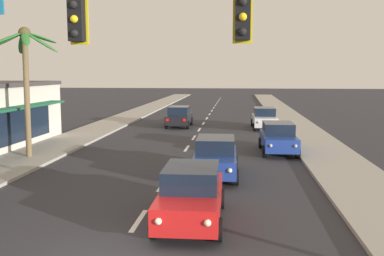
{
  "coord_description": "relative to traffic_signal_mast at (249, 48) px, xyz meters",
  "views": [
    {
      "loc": [
        2.93,
        -9.51,
        4.48
      ],
      "look_at": [
        1.1,
        8.0,
        2.2
      ],
      "focal_mm": 40.63,
      "sensor_mm": 36.0,
      "label": 1
    }
  ],
  "objects": [
    {
      "name": "sedan_parked_mid_kerb",
      "position": [
        1.92,
        25.22,
        -4.13
      ],
      "size": [
        2.0,
        4.47,
        1.68
      ],
      "color": "silver",
      "rests_on": "ground"
    },
    {
      "name": "palm_left_second",
      "position": [
        -10.91,
        11.79,
        0.06
      ],
      "size": [
        3.53,
        3.48,
        6.72
      ],
      "color": "brown",
      "rests_on": "ground"
    },
    {
      "name": "sidewalk_left",
      "position": [
        -10.96,
        20.15,
        -4.91
      ],
      "size": [
        3.2,
        110.0,
        0.14
      ],
      "primitive_type": "cube",
      "color": "#9E998E",
      "rests_on": "ground"
    },
    {
      "name": "sedan_oncoming_far",
      "position": [
        -4.97,
        25.85,
        -4.13
      ],
      "size": [
        1.96,
        4.46,
        1.68
      ],
      "color": "black",
      "rests_on": "ground"
    },
    {
      "name": "sedan_lead_at_stop_bar",
      "position": [
        -1.57,
        3.2,
        -4.13
      ],
      "size": [
        1.99,
        4.47,
        1.68
      ],
      "color": "red",
      "rests_on": "ground"
    },
    {
      "name": "sedan_third_in_queue",
      "position": [
        -1.13,
        9.03,
        -4.13
      ],
      "size": [
        2.01,
        4.47,
        1.68
      ],
      "color": "navy",
      "rests_on": "ground"
    },
    {
      "name": "lane_markings",
      "position": [
        -2.7,
        18.97,
        -4.98
      ],
      "size": [
        4.28,
        85.81,
        0.01
      ],
      "color": "silver",
      "rests_on": "ground"
    },
    {
      "name": "sedan_parked_nearest_kerb",
      "position": [
        2.07,
        14.89,
        -4.13
      ],
      "size": [
        2.01,
        4.48,
        1.68
      ],
      "color": "navy",
      "rests_on": "ground"
    },
    {
      "name": "traffic_signal_mast",
      "position": [
        0.0,
        0.0,
        0.0
      ],
      "size": [
        10.9,
        0.41,
        6.9
      ],
      "color": "#2D2D33",
      "rests_on": "ground"
    },
    {
      "name": "sidewalk_right",
      "position": [
        4.64,
        20.15,
        -4.91
      ],
      "size": [
        3.2,
        110.0,
        0.14
      ],
      "primitive_type": "cube",
      "color": "#9E998E",
      "rests_on": "ground"
    }
  ]
}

